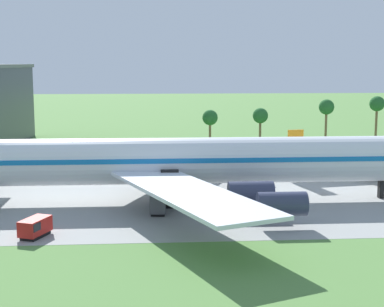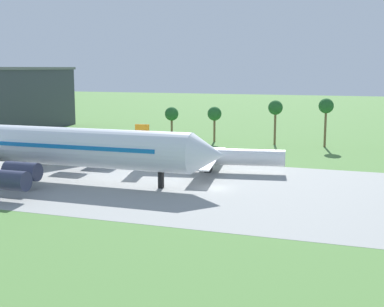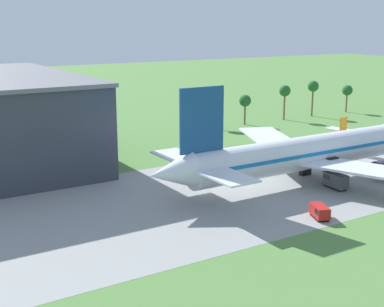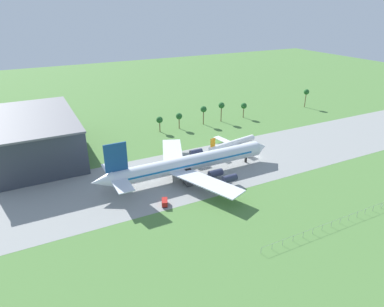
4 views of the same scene
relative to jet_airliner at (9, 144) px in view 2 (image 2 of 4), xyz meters
The scene contains 5 objects.
ground_plane 37.66m from the jet_airliner, ahead, with size 600.00×600.00×0.00m, color #517F3D.
taxiway_strip 37.66m from the jet_airliner, ahead, with size 320.00×44.00×0.02m.
jet_airliner is the anchor object (origin of this frame).
regional_aircraft 35.47m from the jet_airliner, 26.22° to the left, with size 27.96×25.31×8.56m.
palm_tree_row 73.80m from the jet_airliner, 47.40° to the left, with size 110.28×3.60×12.34m.
Camera 2 is at (23.74, -79.62, 18.95)m, focal length 50.00 mm.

